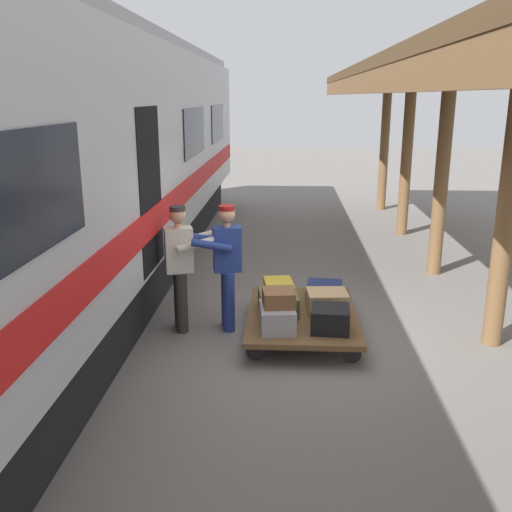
% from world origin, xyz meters
% --- Properties ---
extents(ground_plane, '(60.00, 60.00, 0.00)m').
position_xyz_m(ground_plane, '(0.00, 0.00, 0.00)').
color(ground_plane, slate).
extents(train_car, '(3.02, 19.97, 4.00)m').
position_xyz_m(train_car, '(3.57, 0.00, 2.06)').
color(train_car, '#B7BABF').
rests_on(train_car, ground_plane).
extents(luggage_cart, '(1.44, 2.08, 0.29)m').
position_xyz_m(luggage_cart, '(0.16, -0.20, 0.25)').
color(luggage_cart, brown).
rests_on(luggage_cart, ground_plane).
extents(suitcase_olive_duffel, '(0.56, 0.69, 0.27)m').
position_xyz_m(suitcase_olive_duffel, '(0.49, -0.20, 0.43)').
color(suitcase_olive_duffel, brown).
rests_on(suitcase_olive_duffel, luggage_cart).
extents(suitcase_yellow_case, '(0.46, 0.61, 0.24)m').
position_xyz_m(suitcase_yellow_case, '(0.49, -0.77, 0.41)').
color(suitcase_yellow_case, gold).
rests_on(suitcase_yellow_case, luggage_cart).
extents(suitcase_gray_aluminum, '(0.47, 0.61, 0.30)m').
position_xyz_m(suitcase_gray_aluminum, '(0.49, 0.37, 0.44)').
color(suitcase_gray_aluminum, '#9EA0A5').
rests_on(suitcase_gray_aluminum, luggage_cart).
extents(suitcase_black_hardshell, '(0.49, 0.49, 0.29)m').
position_xyz_m(suitcase_black_hardshell, '(-0.16, 0.37, 0.44)').
color(suitcase_black_hardshell, black).
rests_on(suitcase_black_hardshell, luggage_cart).
extents(suitcase_navy_fabric, '(0.55, 0.66, 0.20)m').
position_xyz_m(suitcase_navy_fabric, '(-0.16, -0.77, 0.40)').
color(suitcase_navy_fabric, navy).
rests_on(suitcase_navy_fabric, luggage_cart).
extents(suitcase_tan_vintage, '(0.55, 0.49, 0.30)m').
position_xyz_m(suitcase_tan_vintage, '(-0.16, -0.20, 0.44)').
color(suitcase_tan_vintage, tan).
rests_on(suitcase_tan_vintage, luggage_cart).
extents(suitcase_brown_leather, '(0.42, 0.43, 0.19)m').
position_xyz_m(suitcase_brown_leather, '(0.48, 0.34, 0.69)').
color(suitcase_brown_leather, brown).
rests_on(suitcase_brown_leather, suitcase_gray_aluminum).
extents(porter_in_overalls, '(0.72, 0.53, 1.70)m').
position_xyz_m(porter_in_overalls, '(1.19, -0.32, 0.93)').
color(porter_in_overalls, navy).
rests_on(porter_in_overalls, ground_plane).
extents(porter_by_door, '(0.73, 0.56, 1.70)m').
position_xyz_m(porter_by_door, '(1.78, -0.25, 0.93)').
color(porter_by_door, '#332D28').
rests_on(porter_by_door, ground_plane).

